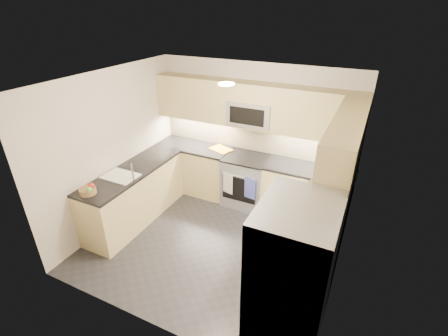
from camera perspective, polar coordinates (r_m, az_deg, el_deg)
floor at (r=5.22m, az=-1.71°, el=-12.91°), size 3.60×3.20×0.00m
ceiling at (r=4.08m, az=-2.21°, el=14.98°), size 3.60×3.20×0.02m
wall_back at (r=5.85m, az=5.34°, el=5.95°), size 3.60×0.02×2.50m
wall_front at (r=3.42m, az=-14.66°, el=-12.14°), size 3.60×0.02×2.50m
wall_left at (r=5.51m, az=-18.82°, el=3.15°), size 0.02×3.20×2.50m
wall_right at (r=4.11m, az=21.06°, el=-5.78°), size 0.02×3.20×2.50m
base_cab_back_left at (r=6.36m, az=-5.14°, el=-0.11°), size 1.42×0.60×0.90m
base_cab_back_right at (r=5.69m, az=14.22°, el=-4.49°), size 1.42×0.60×0.90m
base_cab_right at (r=4.71m, az=15.97°, el=-12.31°), size 0.60×1.70×0.90m
base_cab_peninsula at (r=5.68m, az=-15.41°, el=-4.73°), size 0.60×2.00×0.90m
countertop_back_left at (r=6.16m, az=-5.32°, el=3.77°), size 1.42×0.63×0.04m
countertop_back_right at (r=5.46m, az=14.78°, el=-0.29°), size 1.42×0.63×0.04m
countertop_right at (r=4.43m, az=16.74°, el=-7.60°), size 0.63×1.70×0.04m
countertop_peninsula at (r=5.45m, az=-16.01°, el=-0.53°), size 0.63×2.00×0.04m
upper_cab_back at (r=5.51m, az=4.94°, el=10.93°), size 3.60×0.35×0.75m
upper_cab_right at (r=4.11m, az=20.44°, el=3.42°), size 0.35×1.95×0.75m
backsplash_back at (r=5.86m, az=5.30°, el=5.43°), size 3.60×0.01×0.51m
backsplash_right at (r=4.53m, az=21.55°, el=-3.49°), size 0.01×2.30×0.51m
gas_range at (r=5.92m, az=3.89°, el=-2.27°), size 0.76×0.65×0.91m
range_cooktop at (r=5.70m, az=4.03°, el=1.75°), size 0.76×0.65×0.03m
oven_door_glass at (r=5.65m, az=2.62°, el=-3.81°), size 0.62×0.02×0.45m
oven_handle at (r=5.50m, az=2.60°, el=-1.50°), size 0.60×0.02×0.02m
microwave at (r=5.52m, az=4.79°, el=9.62°), size 0.76×0.40×0.40m
microwave_door at (r=5.34m, az=3.98°, el=9.03°), size 0.60×0.01×0.28m
refrigerator at (r=3.45m, az=11.62°, el=-19.14°), size 0.70×0.90×1.80m
fridge_handle_left at (r=3.36m, az=4.43°, el=-18.90°), size 0.02×0.02×1.20m
fridge_handle_right at (r=3.60m, az=6.62°, el=-15.10°), size 0.02×0.02×1.20m
sink_basin at (r=5.31m, az=-17.67°, el=-2.05°), size 0.52×0.38×0.16m
faucet at (r=5.06m, az=-15.80°, el=-0.72°), size 0.03×0.03×0.28m
utensil_bowl at (r=5.29m, az=20.92°, el=-0.97°), size 0.38×0.38×0.17m
cutting_board at (r=5.96m, az=-0.54°, el=3.33°), size 0.46×0.39×0.01m
fruit_basket at (r=4.98m, az=-22.84°, el=-3.73°), size 0.29×0.29×0.08m
fruit_apple at (r=4.95m, az=-22.31°, el=-2.84°), size 0.08×0.08×0.08m
fruit_pear at (r=4.85m, az=-22.62°, el=-3.50°), size 0.07×0.07×0.07m
dish_towel_check at (r=5.64m, az=0.67°, el=-2.69°), size 0.20×0.07×0.38m
dish_towel_blue at (r=5.50m, az=4.56°, el=-3.61°), size 0.20×0.05×0.38m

